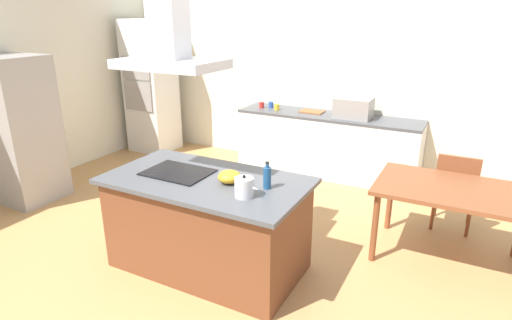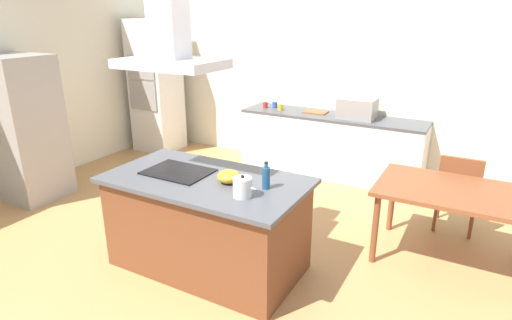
# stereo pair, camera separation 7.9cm
# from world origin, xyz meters

# --- Properties ---
(ground) EXTENTS (16.00, 16.00, 0.00)m
(ground) POSITION_xyz_m (0.00, 1.50, 0.00)
(ground) COLOR tan
(wall_back) EXTENTS (7.20, 0.10, 2.70)m
(wall_back) POSITION_xyz_m (0.00, 3.25, 1.35)
(wall_back) COLOR silver
(wall_back) RESTS_ON ground
(wall_left) EXTENTS (0.10, 8.80, 2.70)m
(wall_left) POSITION_xyz_m (-3.45, 1.00, 1.35)
(wall_left) COLOR silver
(wall_left) RESTS_ON ground
(kitchen_island) EXTENTS (1.82, 1.00, 0.90)m
(kitchen_island) POSITION_xyz_m (0.00, 0.00, 0.45)
(kitchen_island) COLOR brown
(kitchen_island) RESTS_ON ground
(cooktop) EXTENTS (0.60, 0.44, 0.01)m
(cooktop) POSITION_xyz_m (-0.31, 0.00, 0.91)
(cooktop) COLOR black
(cooktop) RESTS_ON kitchen_island
(tea_kettle) EXTENTS (0.21, 0.16, 0.19)m
(tea_kettle) POSITION_xyz_m (0.49, -0.18, 0.98)
(tea_kettle) COLOR silver
(tea_kettle) RESTS_ON kitchen_island
(olive_oil_bottle) EXTENTS (0.07, 0.07, 0.24)m
(olive_oil_bottle) POSITION_xyz_m (0.58, 0.06, 1.00)
(olive_oil_bottle) COLOR navy
(olive_oil_bottle) RESTS_ON kitchen_island
(mixing_bowl) EXTENTS (0.20, 0.20, 0.11)m
(mixing_bowl) POSITION_xyz_m (0.24, 0.02, 0.96)
(mixing_bowl) COLOR gold
(mixing_bowl) RESTS_ON kitchen_island
(back_counter) EXTENTS (2.66, 0.62, 0.90)m
(back_counter) POSITION_xyz_m (0.17, 2.88, 0.45)
(back_counter) COLOR silver
(back_counter) RESTS_ON ground
(countertop_microwave) EXTENTS (0.50, 0.38, 0.28)m
(countertop_microwave) POSITION_xyz_m (0.53, 2.88, 1.04)
(countertop_microwave) COLOR #9E9993
(countertop_microwave) RESTS_ON back_counter
(coffee_mug_red) EXTENTS (0.08, 0.08, 0.09)m
(coffee_mug_red) POSITION_xyz_m (-0.89, 2.85, 0.95)
(coffee_mug_red) COLOR red
(coffee_mug_red) RESTS_ON back_counter
(coffee_mug_blue) EXTENTS (0.08, 0.08, 0.09)m
(coffee_mug_blue) POSITION_xyz_m (-0.77, 2.94, 0.95)
(coffee_mug_blue) COLOR #2D56B2
(coffee_mug_blue) RESTS_ON back_counter
(coffee_mug_yellow) EXTENTS (0.08, 0.08, 0.09)m
(coffee_mug_yellow) POSITION_xyz_m (-0.62, 2.82, 0.95)
(coffee_mug_yellow) COLOR gold
(coffee_mug_yellow) RESTS_ON back_counter
(cutting_board) EXTENTS (0.34, 0.24, 0.02)m
(cutting_board) POSITION_xyz_m (-0.10, 2.93, 0.91)
(cutting_board) COLOR #995B33
(cutting_board) RESTS_ON back_counter
(wall_oven_stack) EXTENTS (0.70, 0.66, 2.20)m
(wall_oven_stack) POSITION_xyz_m (-2.90, 2.65, 1.10)
(wall_oven_stack) COLOR silver
(wall_oven_stack) RESTS_ON ground
(refrigerator) EXTENTS (0.80, 0.73, 1.82)m
(refrigerator) POSITION_xyz_m (-2.98, 0.25, 0.91)
(refrigerator) COLOR #9E9993
(refrigerator) RESTS_ON ground
(dining_table) EXTENTS (1.40, 0.90, 0.75)m
(dining_table) POSITION_xyz_m (1.98, 1.19, 0.67)
(dining_table) COLOR brown
(dining_table) RESTS_ON ground
(chair_facing_back_wall) EXTENTS (0.42, 0.42, 0.89)m
(chair_facing_back_wall) POSITION_xyz_m (1.98, 1.86, 0.51)
(chair_facing_back_wall) COLOR #2D6BB7
(chair_facing_back_wall) RESTS_ON ground
(range_hood) EXTENTS (0.90, 0.55, 0.78)m
(range_hood) POSITION_xyz_m (-0.31, 0.00, 2.10)
(range_hood) COLOR #ADADB2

